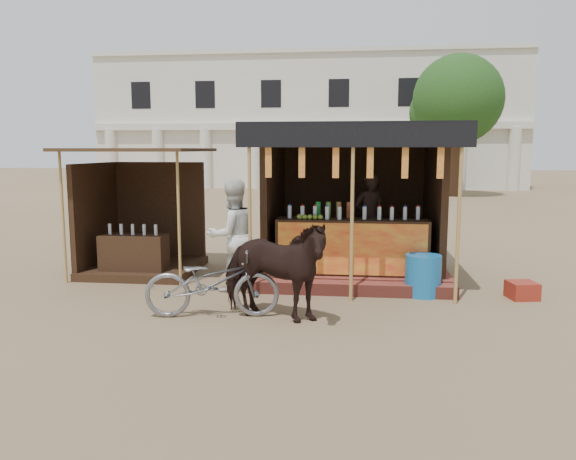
% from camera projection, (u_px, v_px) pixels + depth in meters
% --- Properties ---
extents(ground, '(120.00, 120.00, 0.00)m').
position_uv_depth(ground, '(274.00, 329.00, 7.42)').
color(ground, '#846B4C').
rests_on(ground, ground).
extents(main_stall, '(3.60, 3.61, 2.78)m').
position_uv_depth(main_stall, '(353.00, 221.00, 10.45)').
color(main_stall, brown).
rests_on(main_stall, ground).
extents(secondary_stall, '(2.40, 2.40, 2.38)m').
position_uv_depth(secondary_stall, '(136.00, 228.00, 10.85)').
color(secondary_stall, '#361F13').
rests_on(secondary_stall, ground).
extents(cow, '(1.84, 1.22, 1.43)m').
position_uv_depth(cow, '(273.00, 270.00, 7.73)').
color(cow, black).
rests_on(cow, ground).
extents(motorbike, '(1.98, 0.95, 1.00)m').
position_uv_depth(motorbike, '(212.00, 282.00, 7.92)').
color(motorbike, gray).
rests_on(motorbike, ground).
extents(bystander, '(1.15, 1.11, 1.87)m').
position_uv_depth(bystander, '(233.00, 235.00, 9.37)').
color(bystander, silver).
rests_on(bystander, ground).
extents(blue_barrel, '(0.73, 0.73, 0.67)m').
position_uv_depth(blue_barrel, '(423.00, 275.00, 9.08)').
color(blue_barrel, '#1664A7').
rests_on(blue_barrel, ground).
extents(red_crate, '(0.49, 0.49, 0.27)m').
position_uv_depth(red_crate, '(522.00, 290.00, 8.93)').
color(red_crate, maroon).
rests_on(red_crate, ground).
extents(cooler, '(0.65, 0.45, 0.46)m').
position_uv_depth(cooler, '(417.00, 275.00, 9.60)').
color(cooler, '#18702C').
rests_on(cooler, ground).
extents(background_building, '(26.00, 7.45, 8.18)m').
position_uv_depth(background_building, '(309.00, 124.00, 36.51)').
color(background_building, silver).
rests_on(background_building, ground).
extents(tree, '(4.50, 4.40, 7.00)m').
position_uv_depth(tree, '(453.00, 103.00, 27.83)').
color(tree, '#382314').
rests_on(tree, ground).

